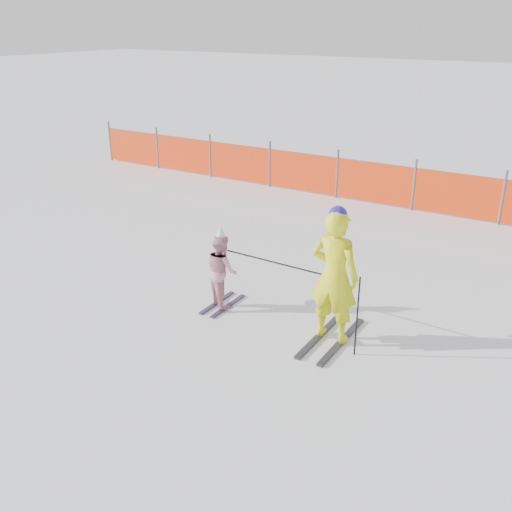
# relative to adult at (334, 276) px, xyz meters

# --- Properties ---
(ground) EXTENTS (120.00, 120.00, 0.00)m
(ground) POSITION_rel_adult_xyz_m (-1.32, -0.43, -1.02)
(ground) COLOR white
(ground) RESTS_ON ground
(adult) EXTENTS (0.72, 1.47, 2.03)m
(adult) POSITION_rel_adult_xyz_m (0.00, 0.00, 0.00)
(adult) COLOR black
(adult) RESTS_ON ground
(child) EXTENTS (0.73, 0.91, 1.38)m
(child) POSITION_rel_adult_xyz_m (-1.95, 0.05, -0.39)
(child) COLOR black
(child) RESTS_ON ground
(ski_poles) EXTENTS (2.29, 0.27, 1.19)m
(ski_poles) POSITION_rel_adult_xyz_m (-0.39, -0.07, -0.19)
(ski_poles) COLOR black
(ski_poles) RESTS_ON ground
(safety_fence) EXTENTS (16.10, 0.06, 1.25)m
(safety_fence) POSITION_rel_adult_xyz_m (-2.84, 6.55, -0.46)
(safety_fence) COLOR #595960
(safety_fence) RESTS_ON ground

